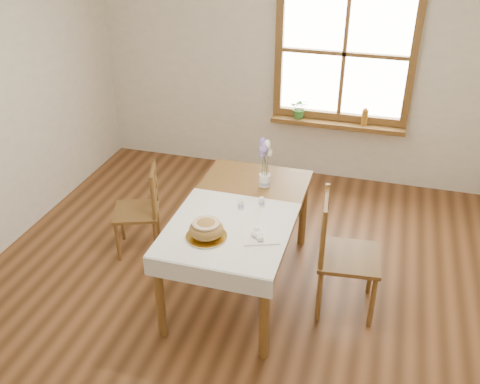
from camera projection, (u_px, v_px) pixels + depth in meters
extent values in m
plane|color=brown|center=(230.00, 306.00, 4.33)|extent=(5.00, 5.00, 0.00)
cube|color=beige|center=(297.00, 63.00, 5.77)|extent=(4.50, 0.10, 2.60)
cube|color=brown|center=(338.00, 116.00, 5.88)|extent=(1.46, 0.08, 0.08)
cube|color=brown|center=(279.00, 49.00, 5.71)|extent=(0.08, 0.08, 1.30)
cube|color=brown|center=(413.00, 59.00, 5.37)|extent=(0.08, 0.08, 1.30)
cube|color=brown|center=(344.00, 54.00, 5.54)|extent=(0.04, 0.06, 1.30)
cube|color=brown|center=(344.00, 54.00, 5.54)|extent=(1.30, 0.06, 0.04)
cube|color=white|center=(345.00, 53.00, 5.56)|extent=(1.30, 0.01, 1.30)
cube|color=brown|center=(337.00, 124.00, 5.86)|extent=(1.46, 0.20, 0.05)
cube|color=brown|center=(240.00, 211.00, 4.22)|extent=(0.90, 1.60, 0.05)
cylinder|color=brown|center=(160.00, 299.00, 3.88)|extent=(0.07, 0.07, 0.70)
cylinder|color=brown|center=(264.00, 320.00, 3.69)|extent=(0.07, 0.07, 0.70)
cylinder|color=brown|center=(223.00, 199.00, 5.12)|extent=(0.07, 0.07, 0.70)
cylinder|color=brown|center=(303.00, 211.00, 4.93)|extent=(0.07, 0.07, 0.70)
cube|color=white|center=(229.00, 229.00, 3.95)|extent=(0.91, 0.99, 0.01)
cylinder|color=white|center=(207.00, 237.00, 3.84)|extent=(0.37, 0.37, 0.02)
ellipsoid|color=#AA7F3C|center=(206.00, 228.00, 3.80)|extent=(0.25, 0.25, 0.14)
cube|color=white|center=(260.00, 236.00, 3.84)|extent=(0.32, 0.29, 0.01)
cylinder|color=white|center=(241.00, 204.00, 4.16)|extent=(0.05, 0.05, 0.09)
cylinder|color=white|center=(262.00, 202.00, 4.19)|extent=(0.06, 0.06, 0.09)
cylinder|color=white|center=(265.00, 181.00, 4.49)|extent=(0.12, 0.12, 0.11)
imported|color=#377B31|center=(300.00, 110.00, 5.91)|extent=(0.21, 0.23, 0.18)
cylinder|color=#A56A1E|center=(365.00, 116.00, 5.74)|extent=(0.08, 0.08, 0.19)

